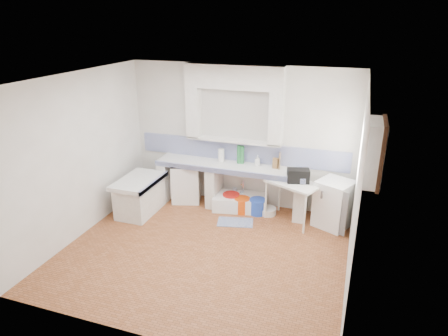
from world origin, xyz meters
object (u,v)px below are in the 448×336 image
(fridge, at_px, (334,204))
(side_table, at_px, (291,202))
(stove, at_px, (186,182))
(sink, at_px, (240,203))

(fridge, bearing_deg, side_table, -148.32)
(stove, height_order, sink, stove)
(stove, relative_size, sink, 0.75)
(side_table, relative_size, fridge, 1.09)
(side_table, distance_m, fridge, 0.76)
(sink, distance_m, side_table, 1.10)
(side_table, bearing_deg, fridge, 31.63)
(sink, height_order, side_table, side_table)
(stove, bearing_deg, sink, -17.74)
(fridge, bearing_deg, stove, -157.76)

